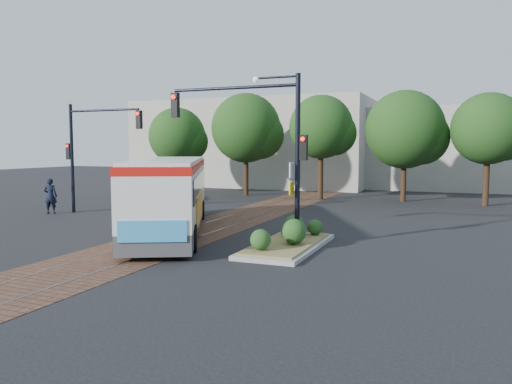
{
  "coord_description": "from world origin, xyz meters",
  "views": [
    {
      "loc": [
        10.44,
        -17.8,
        3.62
      ],
      "look_at": [
        1.91,
        3.1,
        1.6
      ],
      "focal_mm": 35.0,
      "sensor_mm": 36.0,
      "label": 1
    }
  ],
  "objects_px": {
    "signal_pole_left": "(88,143)",
    "officer": "(50,196)",
    "traffic_island": "(289,239)",
    "city_bus": "(171,191)",
    "signal_pole_main": "(265,133)",
    "parked_car": "(165,191)"
  },
  "relations": [
    {
      "from": "signal_pole_left",
      "to": "officer",
      "type": "distance_m",
      "value": 3.58
    },
    {
      "from": "traffic_island",
      "to": "signal_pole_left",
      "type": "height_order",
      "value": "signal_pole_left"
    },
    {
      "from": "signal_pole_left",
      "to": "city_bus",
      "type": "bearing_deg",
      "value": -25.61
    },
    {
      "from": "signal_pole_main",
      "to": "signal_pole_left",
      "type": "height_order",
      "value": "signal_pole_main"
    },
    {
      "from": "signal_pole_main",
      "to": "parked_car",
      "type": "distance_m",
      "value": 17.86
    },
    {
      "from": "traffic_island",
      "to": "parked_car",
      "type": "distance_m",
      "value": 18.25
    },
    {
      "from": "signal_pole_main",
      "to": "signal_pole_left",
      "type": "distance_m",
      "value": 13.14
    },
    {
      "from": "city_bus",
      "to": "traffic_island",
      "type": "bearing_deg",
      "value": -39.27
    },
    {
      "from": "city_bus",
      "to": "parked_car",
      "type": "xyz_separation_m",
      "value": [
        -7.48,
        11.23,
        -1.14
      ]
    },
    {
      "from": "signal_pole_left",
      "to": "parked_car",
      "type": "distance_m",
      "value": 8.33
    },
    {
      "from": "traffic_island",
      "to": "officer",
      "type": "distance_m",
      "value": 15.65
    },
    {
      "from": "traffic_island",
      "to": "officer",
      "type": "relative_size",
      "value": 2.67
    },
    {
      "from": "traffic_island",
      "to": "officer",
      "type": "xyz_separation_m",
      "value": [
        -15.11,
        4.02,
        0.64
      ]
    },
    {
      "from": "officer",
      "to": "parked_car",
      "type": "relative_size",
      "value": 0.46
    },
    {
      "from": "city_bus",
      "to": "officer",
      "type": "xyz_separation_m",
      "value": [
        -9.36,
        2.69,
        -0.77
      ]
    },
    {
      "from": "traffic_island",
      "to": "signal_pole_main",
      "type": "relative_size",
      "value": 0.87
    },
    {
      "from": "signal_pole_left",
      "to": "traffic_island",
      "type": "bearing_deg",
      "value": -20.36
    },
    {
      "from": "officer",
      "to": "traffic_island",
      "type": "bearing_deg",
      "value": 141.25
    },
    {
      "from": "city_bus",
      "to": "traffic_island",
      "type": "relative_size",
      "value": 2.23
    },
    {
      "from": "traffic_island",
      "to": "signal_pole_left",
      "type": "relative_size",
      "value": 0.87
    },
    {
      "from": "city_bus",
      "to": "officer",
      "type": "height_order",
      "value": "city_bus"
    },
    {
      "from": "city_bus",
      "to": "signal_pole_left",
      "type": "bearing_deg",
      "value": 128.13
    }
  ]
}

